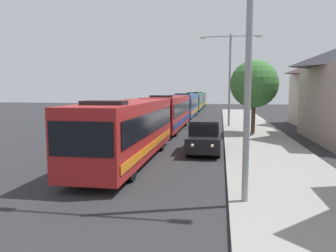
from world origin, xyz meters
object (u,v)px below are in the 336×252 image
(bus_second_in_line, at_px, (169,112))
(bus_fourth_in_line, at_px, (194,101))
(bus_lead, at_px, (128,129))
(bus_rear, at_px, (199,99))
(streetlamp_near, at_px, (249,28))
(roadside_tree, at_px, (254,84))
(streetlamp_mid, at_px, (230,71))
(white_suv, at_px, (205,135))
(bus_middle, at_px, (186,105))

(bus_second_in_line, xyz_separation_m, bus_fourth_in_line, (-0.00, 27.40, -0.00))
(bus_lead, xyz_separation_m, bus_second_in_line, (0.00, 12.78, 0.00))
(bus_fourth_in_line, bearing_deg, bus_rear, 90.00)
(streetlamp_near, relative_size, roadside_tree, 1.49)
(bus_lead, bearing_deg, bus_second_in_line, 90.00)
(streetlamp_near, height_order, roadside_tree, streetlamp_near)
(bus_fourth_in_line, bearing_deg, bus_second_in_line, -90.00)
(bus_lead, height_order, streetlamp_mid, streetlamp_mid)
(bus_lead, relative_size, bus_second_in_line, 0.92)
(bus_lead, relative_size, bus_rear, 0.96)
(bus_second_in_line, height_order, bus_fourth_in_line, same)
(bus_fourth_in_line, height_order, white_suv, bus_fourth_in_line)
(streetlamp_near, distance_m, roadside_tree, 16.41)
(bus_fourth_in_line, bearing_deg, bus_middle, -90.00)
(bus_rear, xyz_separation_m, white_suv, (3.70, -49.98, -0.66))
(white_suv, bearing_deg, bus_rear, 94.23)
(white_suv, bearing_deg, streetlamp_near, -78.74)
(bus_rear, xyz_separation_m, streetlamp_near, (5.40, -58.51, 3.78))
(bus_middle, bearing_deg, streetlamp_near, -80.38)
(bus_fourth_in_line, distance_m, streetlamp_near, 46.10)
(roadside_tree, bearing_deg, bus_fourth_in_line, 103.77)
(bus_middle, height_order, roadside_tree, roadside_tree)
(white_suv, bearing_deg, bus_fourth_in_line, 95.69)
(streetlamp_mid, height_order, roadside_tree, streetlamp_mid)
(bus_second_in_line, relative_size, roadside_tree, 2.07)
(bus_rear, bearing_deg, streetlamp_near, -84.73)
(bus_lead, distance_m, white_suv, 4.87)
(bus_second_in_line, distance_m, bus_fourth_in_line, 27.40)
(bus_middle, xyz_separation_m, bus_rear, (-0.00, 26.65, -0.00))
(bus_rear, xyz_separation_m, roadside_tree, (7.20, -42.26, 2.40))
(streetlamp_near, relative_size, streetlamp_mid, 1.01)
(bus_lead, height_order, streetlamp_near, streetlamp_near)
(bus_rear, height_order, roadside_tree, roadside_tree)
(bus_second_in_line, distance_m, streetlamp_near, 19.38)
(bus_second_in_line, xyz_separation_m, bus_middle, (0.00, 13.64, 0.00))
(streetlamp_mid, bearing_deg, roadside_tree, -69.44)
(bus_second_in_line, height_order, roadside_tree, roadside_tree)
(bus_lead, relative_size, bus_middle, 0.91)
(bus_fourth_in_line, bearing_deg, white_suv, -84.31)
(bus_lead, height_order, bus_rear, same)
(bus_middle, height_order, bus_rear, same)
(bus_fourth_in_line, height_order, bus_rear, same)
(bus_middle, height_order, streetlamp_near, streetlamp_near)
(bus_second_in_line, relative_size, streetlamp_near, 1.38)
(bus_rear, bearing_deg, bus_second_in_line, -90.00)
(bus_middle, xyz_separation_m, roadside_tree, (7.20, -15.61, 2.40))
(bus_fourth_in_line, distance_m, bus_rear, 12.89)
(bus_second_in_line, relative_size, white_suv, 2.54)
(bus_rear, distance_m, white_suv, 50.12)
(streetlamp_mid, bearing_deg, streetlamp_near, -90.00)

